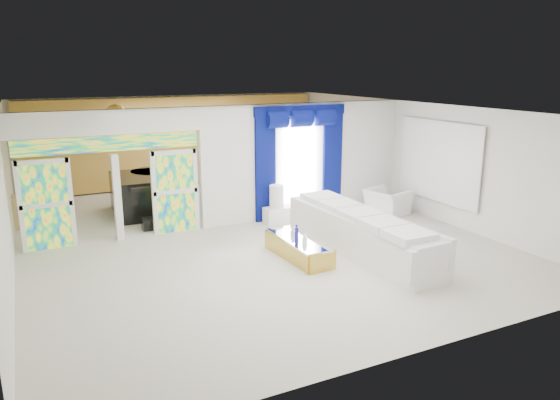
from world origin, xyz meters
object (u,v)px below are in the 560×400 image
coffee_table (298,249)px  armchair (387,202)px  white_sofa (360,235)px  console_table (287,214)px  grand_piano (145,194)px

coffee_table → armchair: 4.24m
white_sofa → armchair: (2.41, 2.24, -0.07)m
coffee_table → console_table: bearing=68.2°
white_sofa → grand_piano: (-3.45, 5.29, 0.11)m
armchair → grand_piano: 6.61m
white_sofa → grand_piano: bearing=119.6°
armchair → grand_piano: grand_piano is taller
white_sofa → console_table: (-0.35, 2.80, -0.21)m
console_table → grand_piano: size_ratio=0.60×
white_sofa → coffee_table: 1.40m
armchair → grand_piano: bearing=48.4°
coffee_table → grand_piano: size_ratio=0.89×
coffee_table → grand_piano: bearing=112.8°
armchair → console_table: bearing=64.4°
coffee_table → white_sofa: bearing=-12.5°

